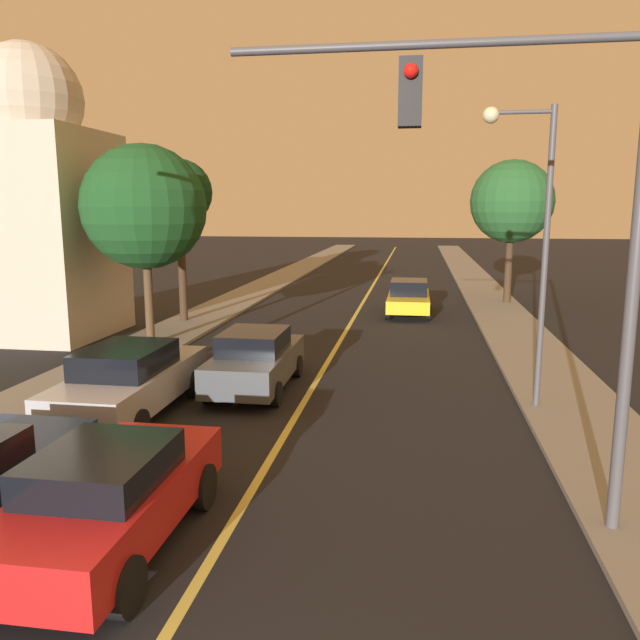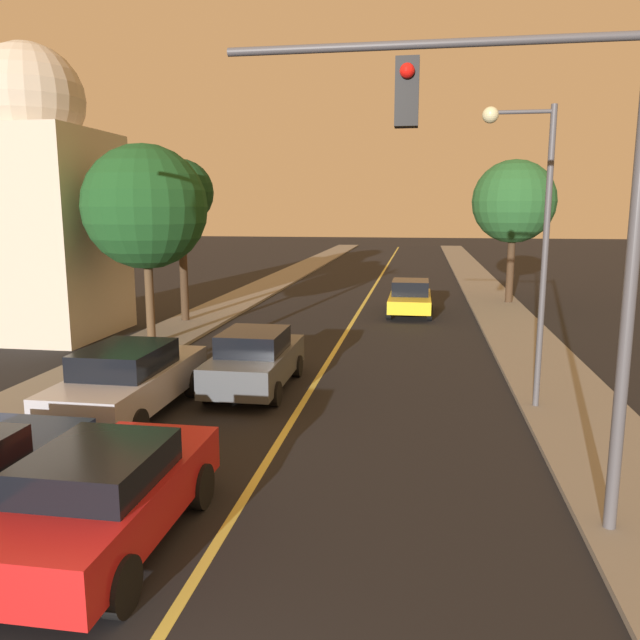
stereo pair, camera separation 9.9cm
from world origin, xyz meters
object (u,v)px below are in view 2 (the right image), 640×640
at_px(car_near_lane_second, 255,360).
at_px(domed_building_left, 37,203).
at_px(tree_right_near, 514,202).
at_px(tree_left_near, 145,207).
at_px(car_far_oncoming, 410,297).
at_px(car_outer_lane_second, 130,380).
at_px(traffic_signal_mast, 539,195).
at_px(streetlamp_right, 530,217).
at_px(car_near_lane_front, 106,495).
at_px(tree_left_far, 181,194).

bearing_deg(car_near_lane_second, domed_building_left, 149.09).
relative_size(car_near_lane_second, tree_right_near, 0.64).
distance_m(car_near_lane_second, domed_building_left, 11.95).
bearing_deg(tree_left_near, car_near_lane_second, -42.09).
bearing_deg(car_far_oncoming, car_outer_lane_second, 68.25).
relative_size(car_far_oncoming, traffic_signal_mast, 0.66).
bearing_deg(streetlamp_right, car_near_lane_front, -132.10).
height_order(car_outer_lane_second, domed_building_left, domed_building_left).
xyz_separation_m(car_outer_lane_second, car_far_oncoming, (6.02, 15.08, -0.08)).
distance_m(car_outer_lane_second, tree_left_near, 8.30).
distance_m(car_near_lane_second, tree_right_near, 18.86).
xyz_separation_m(car_far_oncoming, tree_right_near, (4.77, 3.73, 4.22)).
height_order(car_far_oncoming, tree_left_near, tree_left_near).
height_order(car_outer_lane_second, tree_left_far, tree_left_far).
bearing_deg(domed_building_left, tree_left_far, 36.75).
distance_m(car_near_lane_second, car_far_oncoming, 13.12).
bearing_deg(tree_right_near, car_outer_lane_second, -119.84).
bearing_deg(tree_right_near, car_far_oncoming, -142.01).
xyz_separation_m(car_near_lane_second, tree_right_near, (8.52, 16.30, 4.19)).
bearing_deg(car_far_oncoming, streetlamp_right, 102.04).
relative_size(tree_left_near, domed_building_left, 0.64).
relative_size(streetlamp_right, domed_building_left, 0.65).
bearing_deg(domed_building_left, streetlamp_right, -21.50).
relative_size(car_near_lane_second, tree_left_near, 0.66).
xyz_separation_m(tree_left_near, tree_left_far, (-0.56, 4.57, 0.52)).
relative_size(traffic_signal_mast, streetlamp_right, 1.03).
bearing_deg(car_outer_lane_second, tree_left_near, 110.53).
xyz_separation_m(car_near_lane_front, tree_left_near, (-4.84, 12.25, 3.91)).
distance_m(car_near_lane_front, car_far_oncoming, 20.80).
bearing_deg(tree_left_near, domed_building_left, 163.73).
xyz_separation_m(car_outer_lane_second, traffic_signal_mast, (7.99, -3.86, 4.00)).
height_order(car_near_lane_second, tree_right_near, tree_right_near).
relative_size(car_near_lane_second, domed_building_left, 0.42).
distance_m(traffic_signal_mast, domed_building_left, 19.59).
height_order(traffic_signal_mast, streetlamp_right, traffic_signal_mast).
height_order(car_near_lane_second, car_far_oncoming, car_near_lane_second).
distance_m(car_far_oncoming, tree_left_far, 10.81).
distance_m(car_near_lane_second, streetlamp_right, 7.55).
relative_size(car_near_lane_front, tree_left_near, 0.65).
distance_m(traffic_signal_mast, streetlamp_right, 5.82).
xyz_separation_m(car_far_oncoming, streetlamp_right, (2.81, -13.19, 3.70)).
distance_m(streetlamp_right, tree_left_far, 15.33).
height_order(tree_left_far, tree_right_near, tree_right_near).
bearing_deg(streetlamp_right, tree_right_near, 83.40).
xyz_separation_m(car_near_lane_front, car_outer_lane_second, (-2.26, 5.37, 0.05)).
distance_m(car_near_lane_front, car_near_lane_second, 7.88).
distance_m(car_near_lane_front, tree_left_near, 13.74).
relative_size(car_outer_lane_second, tree_right_near, 0.73).
distance_m(car_near_lane_front, car_outer_lane_second, 5.83).
distance_m(car_near_lane_second, traffic_signal_mast, 9.47).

